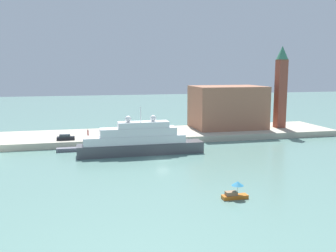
{
  "coord_description": "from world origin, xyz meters",
  "views": [
    {
      "loc": [
        -17.12,
        -76.72,
        19.16
      ],
      "look_at": [
        2.55,
        6.0,
        6.25
      ],
      "focal_mm": 40.69,
      "sensor_mm": 36.0,
      "label": 1
    }
  ],
  "objects_px": {
    "harbor_building": "(227,107)",
    "person_figure": "(88,133)",
    "work_barge": "(67,150)",
    "bell_tower": "(281,84)",
    "small_motorboat": "(235,192)",
    "large_yacht": "(139,141)",
    "mooring_bollard": "(168,136)",
    "parked_car": "(66,138)"
  },
  "relations": [
    {
      "from": "small_motorboat",
      "to": "harbor_building",
      "type": "bearing_deg",
      "value": 69.1
    },
    {
      "from": "harbor_building",
      "to": "person_figure",
      "type": "height_order",
      "value": "harbor_building"
    },
    {
      "from": "person_figure",
      "to": "harbor_building",
      "type": "bearing_deg",
      "value": 7.62
    },
    {
      "from": "parked_car",
      "to": "person_figure",
      "type": "relative_size",
      "value": 2.36
    },
    {
      "from": "work_barge",
      "to": "harbor_building",
      "type": "bearing_deg",
      "value": 18.79
    },
    {
      "from": "large_yacht",
      "to": "mooring_bollard",
      "type": "xyz_separation_m",
      "value": [
        9.29,
        10.83,
        -1.01
      ]
    },
    {
      "from": "harbor_building",
      "to": "mooring_bollard",
      "type": "xyz_separation_m",
      "value": [
        -20.86,
        -11.58,
        -5.85
      ]
    },
    {
      "from": "small_motorboat",
      "to": "person_figure",
      "type": "xyz_separation_m",
      "value": [
        -19.96,
        49.51,
        1.38
      ]
    },
    {
      "from": "small_motorboat",
      "to": "work_barge",
      "type": "xyz_separation_m",
      "value": [
        -25.16,
        39.29,
        -0.67
      ]
    },
    {
      "from": "work_barge",
      "to": "harbor_building",
      "type": "relative_size",
      "value": 0.23
    },
    {
      "from": "work_barge",
      "to": "parked_car",
      "type": "relative_size",
      "value": 1.07
    },
    {
      "from": "parked_car",
      "to": "person_figure",
      "type": "bearing_deg",
      "value": 36.27
    },
    {
      "from": "small_motorboat",
      "to": "mooring_bollard",
      "type": "bearing_deg",
      "value": 89.83
    },
    {
      "from": "work_barge",
      "to": "mooring_bollard",
      "type": "distance_m",
      "value": 25.67
    },
    {
      "from": "harbor_building",
      "to": "parked_car",
      "type": "bearing_deg",
      "value": -168.38
    },
    {
      "from": "parked_car",
      "to": "person_figure",
      "type": "xyz_separation_m",
      "value": [
        5.56,
        4.08,
        0.27
      ]
    },
    {
      "from": "harbor_building",
      "to": "bell_tower",
      "type": "distance_m",
      "value": 17.16
    },
    {
      "from": "small_motorboat",
      "to": "parked_car",
      "type": "xyz_separation_m",
      "value": [
        -25.52,
        45.43,
        1.12
      ]
    },
    {
      "from": "parked_car",
      "to": "large_yacht",
      "type": "bearing_deg",
      "value": -38.14
    },
    {
      "from": "mooring_bollard",
      "to": "harbor_building",
      "type": "bearing_deg",
      "value": 29.03
    },
    {
      "from": "large_yacht",
      "to": "small_motorboat",
      "type": "height_order",
      "value": "large_yacht"
    },
    {
      "from": "large_yacht",
      "to": "parked_car",
      "type": "height_order",
      "value": "large_yacht"
    },
    {
      "from": "work_barge",
      "to": "bell_tower",
      "type": "bearing_deg",
      "value": 11.33
    },
    {
      "from": "small_motorboat",
      "to": "large_yacht",
      "type": "bearing_deg",
      "value": 105.7
    },
    {
      "from": "harbor_building",
      "to": "mooring_bollard",
      "type": "height_order",
      "value": "harbor_building"
    },
    {
      "from": "parked_car",
      "to": "mooring_bollard",
      "type": "relative_size",
      "value": 6.39
    },
    {
      "from": "small_motorboat",
      "to": "parked_car",
      "type": "height_order",
      "value": "parked_car"
    },
    {
      "from": "harbor_building",
      "to": "person_figure",
      "type": "relative_size",
      "value": 11.21
    },
    {
      "from": "large_yacht",
      "to": "bell_tower",
      "type": "distance_m",
      "value": 50.7
    },
    {
      "from": "large_yacht",
      "to": "harbor_building",
      "type": "xyz_separation_m",
      "value": [
        30.15,
        22.41,
        4.84
      ]
    },
    {
      "from": "parked_car",
      "to": "harbor_building",
      "type": "bearing_deg",
      "value": 11.62
    },
    {
      "from": "large_yacht",
      "to": "mooring_bollard",
      "type": "relative_size",
      "value": 41.76
    },
    {
      "from": "work_barge",
      "to": "parked_car",
      "type": "xyz_separation_m",
      "value": [
        -0.37,
        6.14,
        1.79
      ]
    },
    {
      "from": "work_barge",
      "to": "bell_tower",
      "type": "height_order",
      "value": "bell_tower"
    },
    {
      "from": "harbor_building",
      "to": "bell_tower",
      "type": "relative_size",
      "value": 0.85
    },
    {
      "from": "parked_car",
      "to": "person_figure",
      "type": "height_order",
      "value": "person_figure"
    },
    {
      "from": "bell_tower",
      "to": "work_barge",
      "type": "bearing_deg",
      "value": -168.67
    },
    {
      "from": "work_barge",
      "to": "person_figure",
      "type": "distance_m",
      "value": 11.65
    },
    {
      "from": "harbor_building",
      "to": "mooring_bollard",
      "type": "bearing_deg",
      "value": -150.97
    },
    {
      "from": "large_yacht",
      "to": "work_barge",
      "type": "height_order",
      "value": "large_yacht"
    },
    {
      "from": "parked_car",
      "to": "mooring_bollard",
      "type": "bearing_deg",
      "value": -4.5
    },
    {
      "from": "large_yacht",
      "to": "small_motorboat",
      "type": "relative_size",
      "value": 7.27
    }
  ]
}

